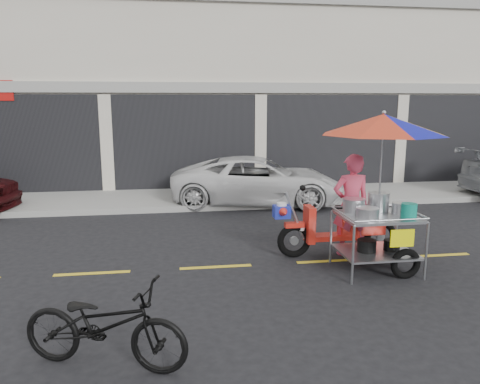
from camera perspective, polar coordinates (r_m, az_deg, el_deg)
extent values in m
plane|color=black|center=(8.34, 10.98, -8.27)|extent=(90.00, 90.00, 0.00)
cube|color=gray|center=(13.45, 3.23, -0.31)|extent=(45.00, 3.00, 0.15)
cube|color=beige|center=(18.15, 0.06, 15.13)|extent=(36.00, 8.00, 8.00)
cube|color=black|center=(14.19, 2.50, 5.91)|extent=(35.28, 0.06, 2.90)
cube|color=gray|center=(14.12, 2.57, 12.59)|extent=(36.00, 0.12, 0.30)
cube|color=gold|center=(8.34, 10.98, -8.24)|extent=(42.00, 0.10, 0.01)
imported|color=silver|center=(12.50, 2.21, 1.41)|extent=(4.86, 2.91, 1.26)
imported|color=black|center=(5.19, -16.18, -15.28)|extent=(1.91, 1.20, 0.95)
torus|color=black|center=(8.36, 6.61, -5.92)|extent=(0.61, 0.12, 0.61)
torus|color=black|center=(8.91, 16.73, -5.24)|extent=(0.61, 0.12, 0.61)
cylinder|color=#9EA0A5|center=(8.36, 6.61, -5.92)|extent=(0.15, 0.07, 0.15)
cylinder|color=#9EA0A5|center=(8.91, 16.73, -5.24)|extent=(0.15, 0.07, 0.15)
cube|color=red|center=(8.28, 6.66, -3.99)|extent=(0.35, 0.13, 0.09)
cylinder|color=#9EA0A5|center=(8.24, 6.68, -2.91)|extent=(0.39, 0.06, 0.87)
cube|color=red|center=(8.35, 8.44, -3.90)|extent=(0.13, 0.37, 0.65)
cube|color=red|center=(8.57, 11.51, -5.34)|extent=(0.86, 0.31, 0.09)
cube|color=red|center=(8.68, 14.59, -3.57)|extent=(0.81, 0.28, 0.43)
cube|color=black|center=(8.58, 14.00, -2.00)|extent=(0.70, 0.26, 0.11)
cylinder|color=#9EA0A5|center=(8.20, 7.61, -0.68)|extent=(0.04, 0.59, 0.04)
sphere|color=black|center=(8.40, 7.64, 0.50)|extent=(0.11, 0.11, 0.11)
cylinder|color=white|center=(8.33, 7.51, -4.45)|extent=(0.13, 0.13, 0.05)
cube|color=#1A2699|center=(8.16, 5.09, -2.39)|extent=(0.28, 0.24, 0.22)
cylinder|color=white|center=(8.13, 5.10, -1.50)|extent=(0.17, 0.17, 0.05)
cone|color=red|center=(7.98, 5.40, -2.54)|extent=(0.20, 0.24, 0.19)
torus|color=black|center=(7.81, 19.53, -8.24)|extent=(0.50, 0.11, 0.50)
cylinder|color=#9EA0A5|center=(7.27, 13.61, -7.52)|extent=(0.04, 0.04, 0.92)
cylinder|color=#9EA0A5|center=(8.13, 11.02, -5.40)|extent=(0.04, 0.04, 0.92)
cylinder|color=#9EA0A5|center=(7.79, 21.77, -6.76)|extent=(0.04, 0.04, 0.92)
cylinder|color=#9EA0A5|center=(8.60, 18.51, -4.87)|extent=(0.04, 0.04, 0.92)
cube|color=#9EA0A5|center=(7.96, 16.22, -7.02)|extent=(1.19, 0.98, 0.03)
cube|color=#9EA0A5|center=(7.80, 16.46, -2.87)|extent=(1.19, 0.98, 0.04)
cylinder|color=#9EA0A5|center=(7.37, 18.07, -3.27)|extent=(1.19, 0.03, 0.03)
cylinder|color=#9EA0A5|center=(8.22, 15.06, -1.64)|extent=(1.19, 0.03, 0.03)
cylinder|color=#9EA0A5|center=(7.56, 12.40, -2.62)|extent=(0.03, 0.97, 0.03)
cylinder|color=#9EA0A5|center=(8.06, 20.31, -2.21)|extent=(0.03, 0.97, 0.03)
cylinder|color=#9EA0A5|center=(8.38, 14.83, -6.02)|extent=(0.05, 0.81, 0.04)
cylinder|color=#9EA0A5|center=(8.24, 15.02, -2.44)|extent=(0.05, 0.81, 0.04)
cube|color=#E8E703|center=(7.48, 19.17, -5.34)|extent=(0.38, 0.02, 0.27)
cylinder|color=#B7B7BC|center=(7.84, 13.70, -1.71)|extent=(0.36, 0.36, 0.21)
cylinder|color=#B7B7BC|center=(8.02, 16.51, -1.25)|extent=(0.34, 0.34, 0.30)
cylinder|color=#B7B7BC|center=(8.01, 18.99, -1.93)|extent=(0.28, 0.28, 0.16)
cylinder|color=#B7B7BC|center=(7.50, 15.25, -2.60)|extent=(0.35, 0.35, 0.15)
cylinder|color=#0F816C|center=(7.71, 19.90, -2.19)|extent=(0.24, 0.24, 0.24)
cylinder|color=black|center=(7.86, 15.19, -6.33)|extent=(0.30, 0.30, 0.19)
cylinder|color=black|center=(8.05, 18.01, -6.17)|extent=(0.26, 0.26, 0.17)
cylinder|color=#9EA0A5|center=(7.77, 16.81, 3.13)|extent=(0.03, 0.03, 1.62)
sphere|color=#9EA0A5|center=(7.71, 17.16, 9.25)|extent=(0.06, 0.06, 0.06)
imported|color=#DD4260|center=(8.53, 13.36, -1.56)|extent=(0.67, 0.44, 1.83)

